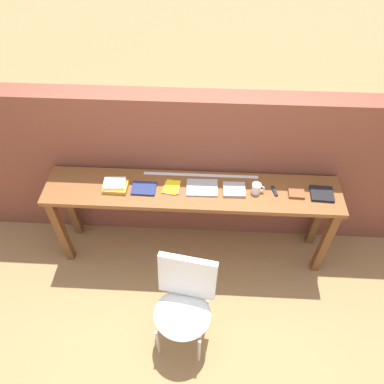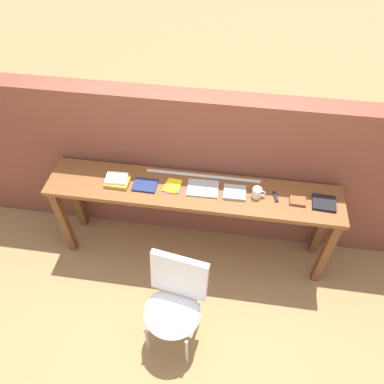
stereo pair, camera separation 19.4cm
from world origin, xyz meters
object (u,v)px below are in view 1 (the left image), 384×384
book_open_centre (202,188)px  multitool_folded (274,191)px  magazine_cycling (144,188)px  mug (257,188)px  pamphlet_pile_colourful (171,188)px  book_stack_leftmost (115,186)px  leather_journal_brown (296,194)px  book_repair_rightmost (322,194)px  chair_white_moulded (184,302)px

book_open_centre → multitool_folded: (0.60, -0.01, -0.00)m
magazine_cycling → mug: (0.94, 0.02, 0.04)m
mug → pamphlet_pile_colourful: bearing=179.3°
magazine_cycling → multitool_folded: magazine_cycling is taller
book_stack_leftmost → leather_journal_brown: 1.51m
book_open_centre → book_repair_rightmost: (0.99, -0.02, 0.00)m
book_stack_leftmost → magazine_cycling: bearing=-0.7°
book_stack_leftmost → magazine_cycling: book_stack_leftmost is taller
mug → chair_white_moulded: bearing=-123.4°
chair_white_moulded → book_repair_rightmost: size_ratio=4.81×
book_open_centre → leather_journal_brown: bearing=-3.6°
book_open_centre → leather_journal_brown: leather_journal_brown is taller
book_open_centre → mug: mug is taller
book_stack_leftmost → mug: 1.18m
pamphlet_pile_colourful → mug: 0.71m
magazine_cycling → leather_journal_brown: size_ratio=1.54×
mug → leather_journal_brown: size_ratio=0.85×
book_open_centre → book_repair_rightmost: 0.99m
multitool_folded → book_repair_rightmost: book_repair_rightmost is taller
book_stack_leftmost → book_repair_rightmost: size_ratio=1.11×
pamphlet_pile_colourful → book_repair_rightmost: bearing=-0.5°
multitool_folded → leather_journal_brown: 0.18m
magazine_cycling → book_repair_rightmost: book_repair_rightmost is taller
book_open_centre → mug: bearing=-3.8°
book_open_centre → chair_white_moulded: bearing=-98.1°
book_repair_rightmost → mug: bearing=-177.1°
book_open_centre → pamphlet_pile_colourful: bearing=-179.2°
pamphlet_pile_colourful → book_open_centre: 0.26m
book_repair_rightmost → multitool_folded: bearing=-179.0°
magazine_cycling → book_stack_leftmost: bearing=-179.2°
magazine_cycling → multitool_folded: 1.09m
book_repair_rightmost → pamphlet_pile_colourful: bearing=-177.4°
magazine_cycling → mug: bearing=2.4°
magazine_cycling → book_open_centre: magazine_cycling is taller
book_stack_leftmost → mug: bearing=0.6°
chair_white_moulded → magazine_cycling: magazine_cycling is taller
book_stack_leftmost → book_open_centre: bearing=2.5°
book_stack_leftmost → magazine_cycling: 0.24m
chair_white_moulded → pamphlet_pile_colourful: size_ratio=5.09×
magazine_cycling → multitool_folded: bearing=2.9°
magazine_cycling → multitool_folded: size_ratio=1.82×
book_stack_leftmost → leather_journal_brown: (1.51, 0.00, -0.02)m
mug → book_repair_rightmost: mug is taller
multitool_folded → book_repair_rightmost: size_ratio=0.59×
book_open_centre → leather_journal_brown: size_ratio=2.01×
book_stack_leftmost → mug: (1.18, 0.01, 0.02)m
chair_white_moulded → magazine_cycling: 0.97m
chair_white_moulded → magazine_cycling: bearing=115.3°
book_stack_leftmost → book_open_centre: size_ratio=0.79×
pamphlet_pile_colourful → leather_journal_brown: 1.04m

